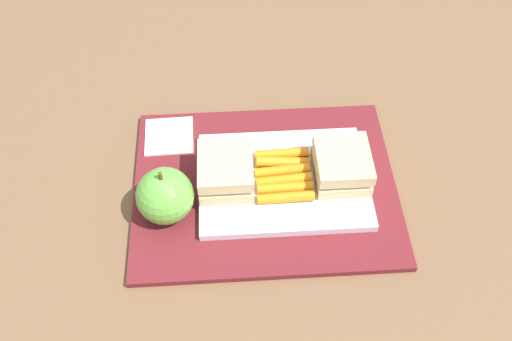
# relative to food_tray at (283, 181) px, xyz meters

# --- Properties ---
(ground_plane) EXTENTS (2.40, 2.40, 0.00)m
(ground_plane) POSITION_rel_food_tray_xyz_m (0.03, 0.00, -0.02)
(ground_plane) COLOR brown
(lunchbag_mat) EXTENTS (0.36, 0.28, 0.01)m
(lunchbag_mat) POSITION_rel_food_tray_xyz_m (0.03, 0.00, -0.01)
(lunchbag_mat) COLOR maroon
(lunchbag_mat) RESTS_ON ground_plane
(food_tray) EXTENTS (0.23, 0.17, 0.01)m
(food_tray) POSITION_rel_food_tray_xyz_m (0.00, 0.00, 0.00)
(food_tray) COLOR white
(food_tray) RESTS_ON lunchbag_mat
(sandwich_half_left) EXTENTS (0.07, 0.08, 0.04)m
(sandwich_half_left) POSITION_rel_food_tray_xyz_m (-0.08, 0.00, 0.03)
(sandwich_half_left) COLOR #DBC189
(sandwich_half_left) RESTS_ON food_tray
(sandwich_half_right) EXTENTS (0.07, 0.08, 0.04)m
(sandwich_half_right) POSITION_rel_food_tray_xyz_m (0.08, 0.00, 0.03)
(sandwich_half_right) COLOR #DBC189
(sandwich_half_right) RESTS_ON food_tray
(carrot_sticks_bundle) EXTENTS (0.08, 0.09, 0.02)m
(carrot_sticks_bundle) POSITION_rel_food_tray_xyz_m (-0.00, -0.00, 0.01)
(carrot_sticks_bundle) COLOR orange
(carrot_sticks_bundle) RESTS_ON food_tray
(apple) EXTENTS (0.07, 0.07, 0.09)m
(apple) POSITION_rel_food_tray_xyz_m (0.16, 0.04, 0.03)
(apple) COLOR #66B742
(apple) RESTS_ON lunchbag_mat
(paper_napkin) EXTENTS (0.07, 0.07, 0.00)m
(paper_napkin) POSITION_rel_food_tray_xyz_m (0.16, -0.09, -0.00)
(paper_napkin) COLOR white
(paper_napkin) RESTS_ON lunchbag_mat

